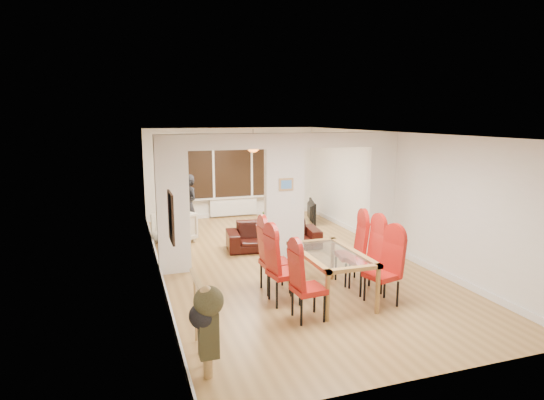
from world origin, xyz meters
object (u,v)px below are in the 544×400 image
dining_table (330,275)px  television (309,212)px  dining_chair_lb (284,268)px  dining_chair_ra (382,270)px  dining_chair_la (308,284)px  dining_chair_rc (351,251)px  bottle (264,217)px  dining_chair_rb (366,258)px  bowl (269,222)px  dining_chair_lc (275,258)px  sofa (273,235)px  person (189,207)px  coffee_table (261,228)px  armchair (174,228)px

dining_table → television: (1.77, 5.10, -0.08)m
dining_chair_lb → dining_chair_ra: 1.52m
dining_chair_la → dining_chair_lb: dining_chair_lb is taller
dining_chair_rc → bottle: dining_chair_rc is taller
dining_chair_lb → dining_chair_rb: size_ratio=0.99×
bottle → bowl: 0.18m
dining_chair_lc → sofa: (0.77, 2.42, -0.28)m
dining_chair_lb → dining_chair_ra: size_ratio=1.03×
dining_chair_lb → dining_chair_lc: size_ratio=0.99×
dining_table → dining_chair_rc: bearing=38.8°
dining_chair_lb → sofa: 3.05m
sofa → person: (-1.66, 1.50, 0.47)m
dining_chair_rb → dining_chair_rc: dining_chair_rb is taller
person → coffee_table: size_ratio=1.51×
dining_chair_lc → television: size_ratio=1.10×
television → armchair: bearing=119.6°
dining_chair_lb → dining_chair_lc: 0.51m
armchair → person: person is taller
television → bottle: size_ratio=3.49×
sofa → armchair: (-2.06, 1.17, 0.06)m
dining_table → dining_chair_lc: dining_chair_lc is taller
dining_chair_la → dining_chair_ra: (1.30, 0.15, 0.02)m
dining_chair_la → coffee_table: size_ratio=1.05×
dining_chair_rb → sofa: size_ratio=0.56×
dining_chair_lc → bowl: size_ratio=5.37×
sofa → television: television is taller
dining_chair_lb → sofa: dining_chair_lb is taller
dining_chair_rb → person: bearing=118.1°
dining_chair_la → person: 5.21m
dining_chair_lc → bowl: dining_chair_lc is taller
dining_chair_ra → television: (1.11, 5.57, -0.26)m
dining_table → dining_chair_lb: (-0.77, 0.05, 0.19)m
television → bowl: bearing=131.9°
bottle → dining_chair_rc: bearing=-84.2°
dining_chair_lb → armchair: 4.29m
person → television: person is taller
sofa → television: bearing=57.3°
dining_chair_rb → dining_chair_rc: size_ratio=1.01×
coffee_table → bowl: bowl is taller
dining_chair_lc → sofa: 2.55m
dining_chair_la → bowl: (1.03, 5.03, -0.28)m
dining_chair_lc → bowl: 4.02m
dining_chair_lb → sofa: size_ratio=0.56×
dining_chair_la → bottle: dining_chair_la is taller
dining_chair_rc → bottle: bearing=104.3°
dining_chair_lb → bottle: dining_chair_lb is taller
dining_table → dining_chair_ra: bearing=-35.8°
dining_table → bowl: bearing=85.1°
dining_table → bottle: size_ratio=5.42×
dining_chair_lb → bottle: 4.49m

